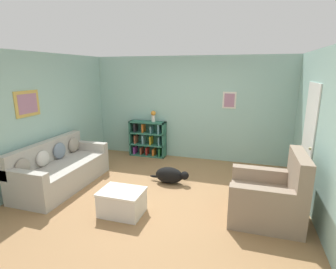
{
  "coord_description": "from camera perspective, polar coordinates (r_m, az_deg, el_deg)",
  "views": [
    {
      "loc": [
        1.42,
        -4.28,
        2.26
      ],
      "look_at": [
        0.0,
        0.4,
        1.05
      ],
      "focal_mm": 28.0,
      "sensor_mm": 36.0,
      "label": 1
    }
  ],
  "objects": [
    {
      "name": "recliner_chair",
      "position": [
        4.41,
        21.32,
        -12.61
      ],
      "size": [
        1.04,
        0.99,
        1.09
      ],
      "color": "gray",
      "rests_on": "ground_plane"
    },
    {
      "name": "wall_left",
      "position": [
        5.91,
        -25.65,
        3.2
      ],
      "size": [
        0.13,
        5.0,
        2.6
      ],
      "color": "#93BCB2",
      "rests_on": "ground_plane"
    },
    {
      "name": "ground_plane",
      "position": [
        5.04,
        -1.36,
        -12.73
      ],
      "size": [
        14.0,
        14.0,
        0.0
      ],
      "primitive_type": "plane",
      "color": "#997047"
    },
    {
      "name": "coffee_table",
      "position": [
        4.38,
        -9.98,
        -14.14
      ],
      "size": [
        0.69,
        0.52,
        0.4
      ],
      "color": "silver",
      "rests_on": "ground_plane"
    },
    {
      "name": "bookshelf",
      "position": [
        7.04,
        -4.4,
        -0.97
      ],
      "size": [
        0.97,
        0.3,
        0.94
      ],
      "color": "#2D6B56",
      "rests_on": "ground_plane"
    },
    {
      "name": "wall_back",
      "position": [
        6.75,
        4.62,
        5.68
      ],
      "size": [
        5.6,
        0.13,
        2.6
      ],
      "color": "#93BCB2",
      "rests_on": "ground_plane"
    },
    {
      "name": "wall_right",
      "position": [
        4.54,
        30.81,
        -0.38
      ],
      "size": [
        0.16,
        5.0,
        2.6
      ],
      "color": "#93BCB2",
      "rests_on": "ground_plane"
    },
    {
      "name": "dog",
      "position": [
        5.4,
        0.48,
        -8.87
      ],
      "size": [
        0.84,
        0.3,
        0.33
      ],
      "color": "black",
      "rests_on": "ground_plane"
    },
    {
      "name": "vase",
      "position": [
        6.82,
        -3.21,
        4.14
      ],
      "size": [
        0.13,
        0.13,
        0.29
      ],
      "color": "silver",
      "rests_on": "bookshelf"
    },
    {
      "name": "couch",
      "position": [
        5.67,
        -22.31,
        -7.11
      ],
      "size": [
        0.88,
        2.02,
        0.89
      ],
      "color": "#ADA89E",
      "rests_on": "ground_plane"
    }
  ]
}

